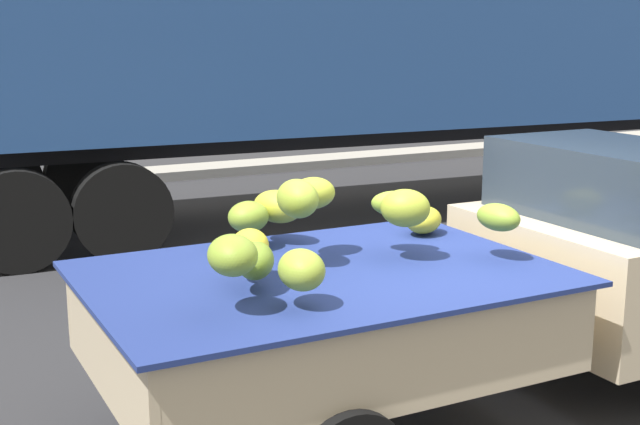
% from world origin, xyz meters
% --- Properties ---
extents(ground, '(220.00, 220.00, 0.00)m').
position_xyz_m(ground, '(0.00, 0.00, 0.00)').
color(ground, '#28282B').
extents(curb_strip, '(80.00, 0.80, 0.16)m').
position_xyz_m(curb_strip, '(0.00, 9.77, 0.08)').
color(curb_strip, gray).
rests_on(curb_strip, ground).
extents(pickup_truck, '(4.81, 1.92, 1.70)m').
position_xyz_m(pickup_truck, '(1.10, 0.05, 0.89)').
color(pickup_truck, '#CCB793').
rests_on(pickup_truck, ground).
extents(semi_trailer, '(12.12, 3.20, 3.95)m').
position_xyz_m(semi_trailer, '(2.82, 5.81, 2.54)').
color(semi_trailer, navy).
rests_on(semi_trailer, ground).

